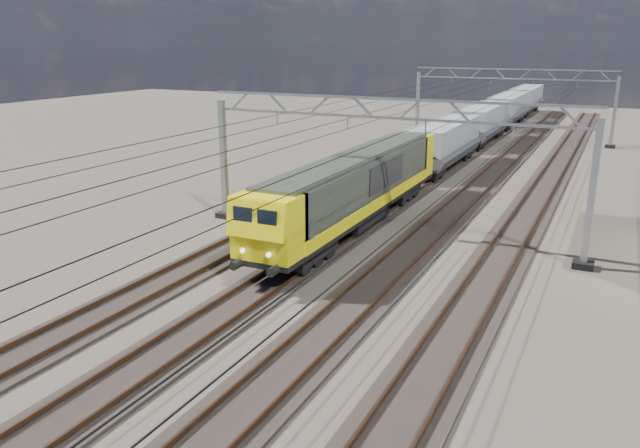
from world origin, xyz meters
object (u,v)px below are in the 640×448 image
at_px(hopper_wagon_lead, 444,141).
at_px(hopper_wagon_mid, 483,121).
at_px(catenary_gantry_mid, 384,164).
at_px(hopper_wagon_third, 508,107).
at_px(locomotive, 356,186).
at_px(catenary_gantry_far, 510,102).
at_px(hopper_wagon_fourth, 526,98).

height_order(hopper_wagon_lead, hopper_wagon_mid, same).
xyz_separation_m(catenary_gantry_mid, hopper_wagon_lead, (-2.00, 18.96, -1.67)).
height_order(catenary_gantry_mid, hopper_wagon_third, catenary_gantry_mid).
bearing_deg(locomotive, catenary_gantry_far, 86.70).
xyz_separation_m(hopper_wagon_lead, hopper_wagon_mid, (0.00, 14.20, 0.00)).
distance_m(catenary_gantry_mid, catenary_gantry_far, 36.00).
relative_size(hopper_wagon_third, hopper_wagon_fourth, 1.00).
distance_m(catenary_gantry_mid, hopper_wagon_lead, 19.14).
xyz_separation_m(hopper_wagon_lead, hopper_wagon_fourth, (0.00, 42.60, 0.00)).
xyz_separation_m(catenary_gantry_mid, locomotive, (-2.00, 1.26, -1.58)).
bearing_deg(hopper_wagon_third, hopper_wagon_mid, -90.00).
relative_size(hopper_wagon_mid, hopper_wagon_third, 1.00).
bearing_deg(catenary_gantry_far, hopper_wagon_lead, -96.69).
bearing_deg(catenary_gantry_mid, hopper_wagon_mid, 93.45).
distance_m(catenary_gantry_mid, hopper_wagon_third, 47.43).
distance_m(locomotive, hopper_wagon_third, 46.10).
bearing_deg(hopper_wagon_lead, catenary_gantry_far, 83.31).
relative_size(catenary_gantry_far, hopper_wagon_third, 1.53).
height_order(catenary_gantry_far, hopper_wagon_fourth, catenary_gantry_far).
relative_size(catenary_gantry_far, locomotive, 0.94).
xyz_separation_m(hopper_wagon_mid, hopper_wagon_fourth, (0.00, 28.40, 0.00)).
relative_size(catenary_gantry_far, hopper_wagon_lead, 1.53).
relative_size(hopper_wagon_lead, hopper_wagon_third, 1.00).
bearing_deg(hopper_wagon_fourth, catenary_gantry_far, -85.52).
relative_size(hopper_wagon_lead, hopper_wagon_fourth, 1.00).
bearing_deg(hopper_wagon_fourth, hopper_wagon_mid, -90.00).
height_order(locomotive, hopper_wagon_lead, locomotive).
relative_size(hopper_wagon_mid, hopper_wagon_fourth, 1.00).
distance_m(catenary_gantry_far, hopper_wagon_lead, 17.24).
bearing_deg(hopper_wagon_mid, hopper_wagon_third, 90.00).
height_order(catenary_gantry_far, hopper_wagon_lead, catenary_gantry_far).
bearing_deg(hopper_wagon_fourth, catenary_gantry_mid, -88.14).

